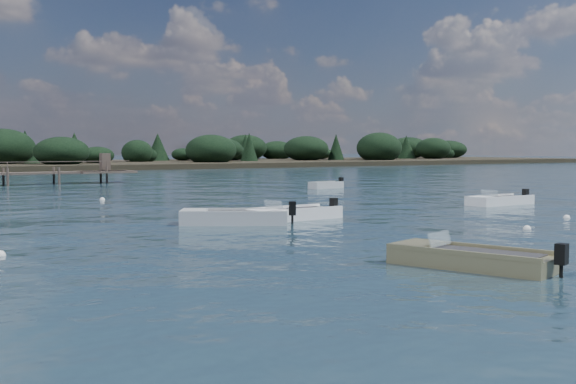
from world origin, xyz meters
TOP-DOWN VIEW (x-y plane):
  - ground at (0.00, 60.00)m, footprint 400.00×400.00m
  - dinghy_near_olive at (-2.89, -2.88)m, footprint 2.89×4.78m
  - dinghy_mid_white_b at (14.52, 11.23)m, footprint 4.49×1.69m
  - tender_far_grey_b at (15.73, 29.73)m, footprint 3.19×1.37m
  - dinghy_mid_white_a at (0.07, 10.63)m, footprint 5.06×2.16m
  - dinghy_mid_grey at (-3.02, 10.33)m, footprint 4.70×3.78m
  - buoy_b at (5.87, 2.34)m, footprint 0.32×0.32m
  - buoy_c at (-13.19, 6.26)m, footprint 0.32×0.32m
  - buoy_d at (17.37, 12.25)m, footprint 0.32×0.32m
  - buoy_e at (-3.20, 27.06)m, footprint 0.32×0.32m
  - buoy_extra_a at (11.04, 4.30)m, footprint 0.32×0.32m
  - far_headland at (25.00, 100.00)m, footprint 190.00×40.00m

SIDE VIEW (x-z plane):
  - ground at x=0.00m, z-range 0.00..0.00m
  - buoy_b at x=5.87m, z-range -0.16..0.16m
  - buoy_c at x=-13.19m, z-range -0.16..0.16m
  - buoy_d at x=17.37m, z-range -0.16..0.16m
  - buoy_e at x=-3.20m, z-range -0.16..0.16m
  - buoy_extra_a at x=11.04m, z-range -0.16..0.16m
  - dinghy_mid_white_b at x=14.52m, z-range -0.41..0.70m
  - dinghy_near_olive at x=-2.89m, z-range -0.42..0.72m
  - dinghy_mid_white_a at x=0.07m, z-range -0.43..0.74m
  - tender_far_grey_b at x=15.73m, z-range -0.39..0.69m
  - dinghy_mid_grey at x=-3.02m, z-range -0.45..0.78m
  - far_headland at x=25.00m, z-range -0.94..4.86m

